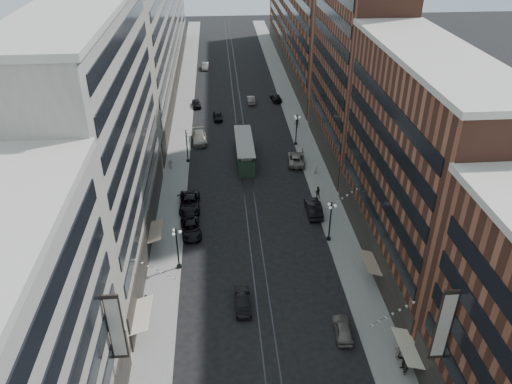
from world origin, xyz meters
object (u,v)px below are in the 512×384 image
object	(u,v)px
car_10	(314,208)
car_14	(251,100)
car_5	(243,301)
car_extra_0	(205,66)
pedestrian_2	(147,301)
lamppost_se_mid	(296,129)
car_9	(196,104)
pedestrian_8	(316,170)
car_13	(218,116)
pedestrian_7	(317,192)
car_12	(276,98)
pedestrian_extra_2	(404,363)
car_8	(199,138)
pedestrian_extra_1	(302,152)
lamppost_sw_mid	(187,145)
car_11	(296,159)
pedestrian_9	(297,124)
car_2	(191,229)
pedestrian_extra_0	(405,368)
pedestrian_5	(182,196)
pedestrian_4	(398,352)
car_4	(343,329)
lamppost_sw_far	(177,247)
pedestrian_6	(170,164)
streetcar	(244,151)
lamppost_se_far	(330,220)
car_7	(190,203)

from	to	relation	value
car_10	car_14	bearing A→B (deg)	-81.85
car_5	car_extra_0	xyz separation A→B (m)	(-4.60, 84.62, 0.01)
pedestrian_2	lamppost_se_mid	bearing A→B (deg)	62.69
car_9	pedestrian_8	xyz separation A→B (m)	(19.06, -30.69, 0.20)
car_13	pedestrian_7	size ratio (longest dim) A/B	2.31
car_12	car_14	distance (m)	5.39
pedestrian_extra_2	car_8	bearing A→B (deg)	-172.66
pedestrian_extra_1	lamppost_sw_mid	bearing A→B (deg)	110.16
car_9	pedestrian_7	size ratio (longest dim) A/B	2.27
car_13	pedestrian_extra_2	xyz separation A→B (m)	(16.03, -60.82, 0.32)
car_11	pedestrian_9	bearing A→B (deg)	-93.88
car_2	car_14	world-z (taller)	car_2
car_11	pedestrian_extra_0	xyz separation A→B (m)	(3.63, -41.91, 0.17)
car_8	pedestrian_5	bearing A→B (deg)	-100.28
car_2	pedestrian_4	size ratio (longest dim) A/B	3.11
car_4	car_13	world-z (taller)	car_13
lamppost_sw_far	pedestrian_6	world-z (taller)	lamppost_sw_far
car_13	pedestrian_6	world-z (taller)	pedestrian_6
lamppost_sw_mid	car_10	size ratio (longest dim) A/B	1.03
streetcar	car_4	bearing A→B (deg)	-79.15
pedestrian_4	car_2	bearing A→B (deg)	28.50
lamppost_se_far	car_14	bearing A→B (deg)	97.29
pedestrian_9	pedestrian_extra_1	world-z (taller)	pedestrian_9
car_9	car_extra_0	world-z (taller)	car_extra_0
pedestrian_7	lamppost_se_mid	bearing A→B (deg)	-82.71
car_2	pedestrian_7	xyz separation A→B (m)	(17.68, 7.24, 0.33)
streetcar	pedestrian_8	bearing A→B (deg)	-29.78
pedestrian_2	lamppost_se_far	bearing A→B (deg)	27.45
lamppost_sw_mid	pedestrian_7	xyz separation A→B (m)	(18.83, -12.87, -2.04)
lamppost_se_mid	car_extra_0	distance (m)	48.53
pedestrian_2	lamppost_sw_mid	bearing A→B (deg)	86.77
streetcar	pedestrian_6	world-z (taller)	streetcar
lamppost_sw_mid	lamppost_se_far	bearing A→B (deg)	-51.34
car_7	pedestrian_extra_2	distance (m)	35.53
car_13	pedestrian_extra_0	size ratio (longest dim) A/B	2.61
car_8	pedestrian_6	bearing A→B (deg)	-118.32
car_9	lamppost_sw_mid	bearing A→B (deg)	-99.44
car_2	car_14	xyz separation A→B (m)	(10.96, 46.24, -0.02)
car_5	car_10	bearing A→B (deg)	57.45
car_13	pedestrian_extra_2	world-z (taller)	pedestrian_extra_2
pedestrian_extra_0	lamppost_sw_mid	bearing A→B (deg)	-143.30
pedestrian_extra_1	lamppost_sw_far	bearing A→B (deg)	164.42
car_14	car_extra_0	distance (m)	26.48
car_14	pedestrian_7	world-z (taller)	pedestrian_7
car_4	car_extra_0	distance (m)	90.36
lamppost_sw_mid	car_11	size ratio (longest dim) A/B	0.98
car_4	pedestrian_7	bearing A→B (deg)	-91.45
pedestrian_4	car_10	world-z (taller)	pedestrian_4
lamppost_sw_far	car_7	xyz separation A→B (m)	(0.80, 12.89, -2.26)
streetcar	pedestrian_7	size ratio (longest dim) A/B	6.93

